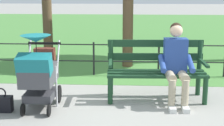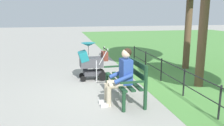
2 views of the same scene
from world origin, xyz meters
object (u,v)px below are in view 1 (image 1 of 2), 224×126
at_px(person_on_bench, 176,62).
at_px(handbag, 2,103).
at_px(park_bench, 156,67).
at_px(stroller, 39,71).

height_order(person_on_bench, handbag, person_on_bench).
distance_m(person_on_bench, handbag, 2.74).
bearing_deg(person_on_bench, handbag, 11.77).
relative_size(park_bench, stroller, 1.41).
relative_size(park_bench, handbag, 4.38).
distance_m(park_bench, stroller, 1.90).
distance_m(person_on_bench, stroller, 2.13).
height_order(park_bench, person_on_bench, person_on_bench).
bearing_deg(park_bench, person_on_bench, 143.01).
distance_m(park_bench, person_on_bench, 0.40).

